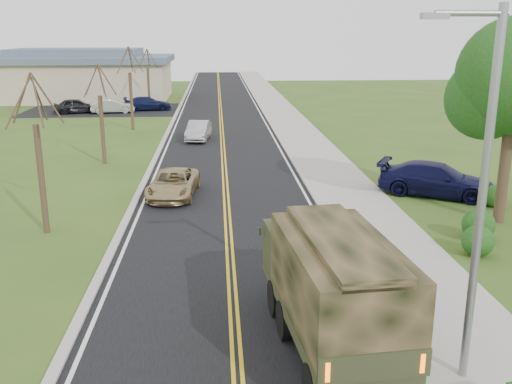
{
  "coord_description": "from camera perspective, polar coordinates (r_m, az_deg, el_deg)",
  "views": [
    {
      "loc": [
        -0.36,
        -11.28,
        7.47
      ],
      "look_at": [
        1.02,
        8.79,
        1.8
      ],
      "focal_mm": 40.0,
      "sensor_mm": 36.0,
      "label": 1
    }
  ],
  "objects": [
    {
      "name": "bare_tree_b",
      "position": [
        34.3,
        -15.17,
        6.82
      ],
      "size": [
        1.83,
        2.14,
        5.73
      ],
      "color": "#38281C",
      "rests_on": "ground"
    },
    {
      "name": "ground",
      "position": [
        13.53,
        -1.83,
        -17.76
      ],
      "size": [
        160.0,
        160.0,
        0.0
      ],
      "primitive_type": "plane",
      "color": "#30501A",
      "rests_on": "ground"
    },
    {
      "name": "road",
      "position": [
        51.82,
        -3.53,
        7.42
      ],
      "size": [
        8.0,
        120.0,
        0.01
      ],
      "primitive_type": "cube",
      "color": "black",
      "rests_on": "ground"
    },
    {
      "name": "military_truck",
      "position": [
        13.7,
        7.55,
        -8.86
      ],
      "size": [
        2.74,
        6.47,
        3.14
      ],
      "rotation": [
        0.0,
        0.0,
        0.09
      ],
      "color": "black",
      "rests_on": "ground"
    },
    {
      "name": "sidewalk_right",
      "position": [
        52.19,
        3.01,
        7.54
      ],
      "size": [
        3.2,
        120.0,
        0.1
      ],
      "primitive_type": "cube",
      "color": "#9E998E",
      "rests_on": "ground"
    },
    {
      "name": "suv_champagne",
      "position": [
        26.95,
        -8.28,
        0.84
      ],
      "size": [
        2.47,
        4.63,
        1.24
      ],
      "primitive_type": "imported",
      "rotation": [
        0.0,
        0.0,
        -0.1
      ],
      "color": "tan",
      "rests_on": "ground"
    },
    {
      "name": "curb_left",
      "position": [
        51.95,
        -8.15,
        7.37
      ],
      "size": [
        0.3,
        120.0,
        0.1
      ],
      "primitive_type": "cube",
      "color": "#9E998E",
      "rests_on": "ground"
    },
    {
      "name": "commercial_building",
      "position": [
        69.21,
        -17.31,
        11.08
      ],
      "size": [
        25.5,
        21.5,
        5.65
      ],
      "color": "tan",
      "rests_on": "ground"
    },
    {
      "name": "bare_tree_c",
      "position": [
        46.01,
        -12.39,
        9.52
      ],
      "size": [
        2.04,
        2.39,
        6.42
      ],
      "color": "#38281C",
      "rests_on": "ground"
    },
    {
      "name": "lot_car_silver",
      "position": [
        56.33,
        -14.16,
        8.33
      ],
      "size": [
        4.22,
        2.04,
        1.33
      ],
      "primitive_type": "imported",
      "rotation": [
        0.0,
        0.0,
        1.73
      ],
      "color": "#BABABF",
      "rests_on": "ground"
    },
    {
      "name": "bare_tree_a",
      "position": [
        22.81,
        -20.78,
        2.44
      ],
      "size": [
        1.93,
        2.26,
        6.08
      ],
      "color": "#38281C",
      "rests_on": "ground"
    },
    {
      "name": "lot_car_dark",
      "position": [
        57.09,
        -17.53,
        8.21
      ],
      "size": [
        4.46,
        2.78,
        1.42
      ],
      "primitive_type": "imported",
      "rotation": [
        0.0,
        0.0,
        1.86
      ],
      "color": "black",
      "rests_on": "ground"
    },
    {
      "name": "sedan_silver",
      "position": [
        41.03,
        -5.78,
        6.11
      ],
      "size": [
        1.85,
        4.18,
        1.33
      ],
      "primitive_type": "imported",
      "rotation": [
        0.0,
        0.0,
        -0.11
      ],
      "color": "#B1B2B6",
      "rests_on": "ground"
    },
    {
      "name": "bare_tree_d",
      "position": [
        57.88,
        -10.7,
        10.59
      ],
      "size": [
        1.88,
        2.2,
        5.91
      ],
      "color": "#38281C",
      "rests_on": "ground"
    },
    {
      "name": "lot_car_navy",
      "position": [
        57.63,
        -10.78,
        8.68
      ],
      "size": [
        4.78,
        2.42,
        1.33
      ],
      "primitive_type": "imported",
      "rotation": [
        0.0,
        0.0,
        1.7
      ],
      "color": "#0E1334",
      "rests_on": "ground"
    },
    {
      "name": "curb_right",
      "position": [
        52.01,
        1.08,
        7.54
      ],
      "size": [
        0.3,
        120.0,
        0.12
      ],
      "primitive_type": "cube",
      "color": "#9E998E",
      "rests_on": "ground"
    },
    {
      "name": "pickup_navy",
      "position": [
        28.07,
        17.61,
        1.2
      ],
      "size": [
        5.75,
        4.51,
        1.56
      ],
      "primitive_type": "imported",
      "rotation": [
        0.0,
        0.0,
        1.06
      ],
      "color": "#0E0F35",
      "rests_on": "ground"
    },
    {
      "name": "street_light",
      "position": [
        12.38,
        21.37,
        0.43
      ],
      "size": [
        1.65,
        0.22,
        8.0
      ],
      "color": "gray",
      "rests_on": "ground"
    }
  ]
}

